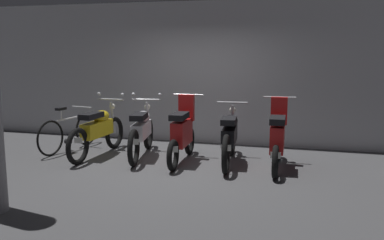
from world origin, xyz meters
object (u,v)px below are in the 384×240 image
motorbike_slot_1 (142,131)px  motorbike_slot_3 (230,136)px  bicycle (69,132)px  motorbike_slot_2 (182,133)px  motorbike_slot_4 (278,138)px  motorbike_slot_0 (98,130)px

motorbike_slot_1 → motorbike_slot_3: 1.66m
motorbike_slot_1 → bicycle: 1.59m
motorbike_slot_1 → motorbike_slot_2: bearing=-9.6°
motorbike_slot_1 → motorbike_slot_2: (0.83, -0.14, 0.03)m
motorbike_slot_3 → bicycle: size_ratio=1.14×
motorbike_slot_2 → bicycle: 2.43m
bicycle → motorbike_slot_2: bearing=-5.6°
motorbike_slot_3 → motorbike_slot_4: motorbike_slot_4 is taller
motorbike_slot_4 → motorbike_slot_1: bearing=177.4°
motorbike_slot_2 → bicycle: size_ratio=0.98×
motorbike_slot_1 → motorbike_slot_3: motorbike_slot_1 is taller
motorbike_slot_1 → motorbike_slot_4: motorbike_slot_4 is taller
motorbike_slot_0 → bicycle: bearing=162.2°
motorbike_slot_1 → motorbike_slot_4: 2.49m
motorbike_slot_0 → motorbike_slot_1: size_ratio=1.01×
motorbike_slot_4 → bicycle: bearing=177.0°
motorbike_slot_1 → motorbike_slot_4: size_ratio=1.15×
motorbike_slot_2 → motorbike_slot_3: size_ratio=0.86×
bicycle → motorbike_slot_4: bearing=-3.0°
motorbike_slot_0 → motorbike_slot_4: (3.31, 0.03, 0.03)m
motorbike_slot_1 → motorbike_slot_2: size_ratio=1.15×
motorbike_slot_1 → bicycle: motorbike_slot_1 is taller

